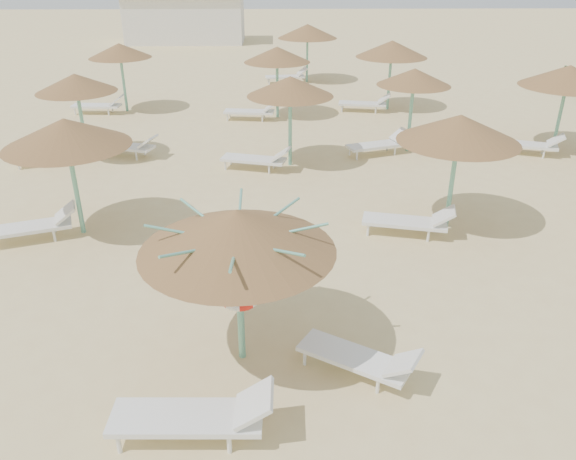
{
  "coord_description": "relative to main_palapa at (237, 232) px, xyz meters",
  "views": [
    {
      "loc": [
        0.29,
        -6.99,
        5.89
      ],
      "look_at": [
        0.49,
        2.18,
        1.3
      ],
      "focal_mm": 35.0,
      "sensor_mm": 36.0,
      "label": 1
    }
  ],
  "objects": [
    {
      "name": "lounger_main_b",
      "position": [
        1.85,
        -0.49,
        -1.93
      ],
      "size": [
        1.88,
        1.46,
        0.68
      ],
      "rotation": [
        0.0,
        0.0,
        -0.56
      ],
      "color": "white",
      "rests_on": "ground"
    },
    {
      "name": "service_hut",
      "position": [
        -5.71,
        34.77,
        -0.61
      ],
      "size": [
        8.4,
        4.4,
        3.25
      ],
      "color": "silver",
      "rests_on": "ground"
    },
    {
      "name": "lounger_main_a",
      "position": [
        -0.5,
        -1.66,
        -1.88
      ],
      "size": [
        2.19,
        0.7,
        0.79
      ],
      "rotation": [
        0.0,
        0.0,
        -0.02
      ],
      "color": "white",
      "rests_on": "ground"
    },
    {
      "name": "palapa_field",
      "position": [
        2.74,
        10.97,
        0.06
      ],
      "size": [
        19.07,
        19.39,
        2.72
      ],
      "color": "#65AF98",
      "rests_on": "ground"
    },
    {
      "name": "main_palapa",
      "position": [
        0.0,
        0.0,
        0.0
      ],
      "size": [
        2.91,
        2.91,
        2.6
      ],
      "color": "#65AF98",
      "rests_on": "ground"
    },
    {
      "name": "ground",
      "position": [
        0.29,
        -0.23,
        -2.26
      ],
      "size": [
        120.0,
        120.0,
        0.0
      ],
      "primitive_type": "plane",
      "color": "#DAC385",
      "rests_on": "ground"
    }
  ]
}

